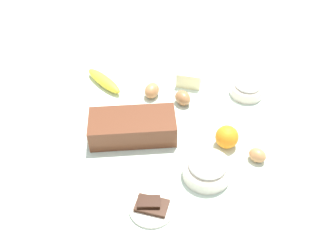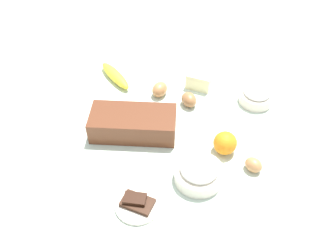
% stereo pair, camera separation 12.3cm
% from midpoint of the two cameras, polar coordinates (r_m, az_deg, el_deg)
% --- Properties ---
extents(ground_plane, '(2.40, 2.40, 0.02)m').
position_cam_midpoint_polar(ground_plane, '(1.27, 2.78, -1.73)').
color(ground_plane, silver).
extents(loaf_pan, '(0.29, 0.16, 0.08)m').
position_cam_midpoint_polar(loaf_pan, '(1.24, -2.47, 0.29)').
color(loaf_pan, brown).
rests_on(loaf_pan, ground_plane).
extents(flour_bowl, '(0.15, 0.15, 0.07)m').
position_cam_midpoint_polar(flour_bowl, '(1.13, 7.88, -7.09)').
color(flour_bowl, silver).
rests_on(flour_bowl, ground_plane).
extents(sugar_bowl, '(0.12, 0.12, 0.06)m').
position_cam_midpoint_polar(sugar_bowl, '(1.41, 15.71, 4.37)').
color(sugar_bowl, silver).
rests_on(sugar_bowl, ground_plane).
extents(banana, '(0.17, 0.17, 0.04)m').
position_cam_midpoint_polar(banana, '(1.47, -5.63, 7.49)').
color(banana, yellow).
rests_on(banana, ground_plane).
extents(orange_fruit, '(0.08, 0.08, 0.08)m').
position_cam_midpoint_polar(orange_fruit, '(1.21, 11.54, -2.70)').
color(orange_fruit, orange).
rests_on(orange_fruit, ground_plane).
extents(butter_block, '(0.10, 0.08, 0.06)m').
position_cam_midpoint_polar(butter_block, '(1.44, 7.24, 6.80)').
color(butter_block, '#F4EDB2').
rests_on(butter_block, ground_plane).
extents(egg_near_butter, '(0.07, 0.07, 0.04)m').
position_cam_midpoint_polar(egg_near_butter, '(1.19, 15.74, -5.83)').
color(egg_near_butter, '#BC7F4D').
rests_on(egg_near_butter, ground_plane).
extents(egg_beside_bowl, '(0.07, 0.08, 0.05)m').
position_cam_midpoint_polar(egg_beside_bowl, '(1.39, 1.27, 5.45)').
color(egg_beside_bowl, '#B87D4B').
rests_on(egg_beside_bowl, ground_plane).
extents(egg_loose, '(0.08, 0.08, 0.05)m').
position_cam_midpoint_polar(egg_loose, '(1.35, 5.79, 3.87)').
color(egg_loose, '#A36E42').
rests_on(egg_loose, ground_plane).
extents(chocolate_plate, '(0.13, 0.13, 0.03)m').
position_cam_midpoint_polar(chocolate_plate, '(1.08, -1.34, -11.84)').
color(chocolate_plate, silver).
rests_on(chocolate_plate, ground_plane).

